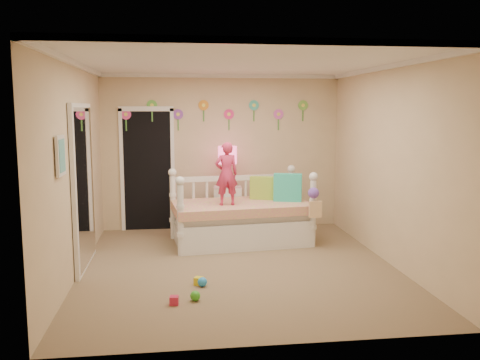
{
  "coord_description": "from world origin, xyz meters",
  "views": [
    {
      "loc": [
        -0.8,
        -6.36,
        2.03
      ],
      "look_at": [
        0.1,
        0.6,
        1.05
      ],
      "focal_mm": 38.19,
      "sensor_mm": 36.0,
      "label": 1
    }
  ],
  "objects": [
    {
      "name": "left_wall",
      "position": [
        -2.0,
        0.0,
        1.3
      ],
      "size": [
        0.01,
        4.5,
        2.6
      ],
      "primitive_type": "cube",
      "color": "tan",
      "rests_on": "floor"
    },
    {
      "name": "wall_picture",
      "position": [
        -1.97,
        -0.9,
        1.55
      ],
      "size": [
        0.05,
        0.34,
        0.42
      ],
      "primitive_type": "cube",
      "color": "white",
      "rests_on": "left_wall"
    },
    {
      "name": "nightstand",
      "position": [
        0.06,
        1.91,
        0.38
      ],
      "size": [
        0.48,
        0.38,
        0.75
      ],
      "primitive_type": "cube",
      "rotation": [
        0.0,
        0.0,
        -0.08
      ],
      "color": "white",
      "rests_on": "floor"
    },
    {
      "name": "table_lamp",
      "position": [
        0.06,
        1.91,
        1.2
      ],
      "size": [
        0.31,
        0.31,
        0.67
      ],
      "color": "#F72060",
      "rests_on": "nightstand"
    },
    {
      "name": "child",
      "position": [
        -0.05,
        1.01,
        1.09
      ],
      "size": [
        0.36,
        0.26,
        0.93
      ],
      "primitive_type": "imported",
      "rotation": [
        0.0,
        0.0,
        3.24
      ],
      "color": "#CC2E56",
      "rests_on": "daybed"
    },
    {
      "name": "ceiling",
      "position": [
        0.0,
        0.0,
        2.6
      ],
      "size": [
        4.0,
        4.5,
        0.01
      ],
      "primitive_type": "cube",
      "color": "white",
      "rests_on": "floor"
    },
    {
      "name": "floor",
      "position": [
        0.0,
        0.0,
        0.0
      ],
      "size": [
        4.0,
        4.5,
        0.01
      ],
      "primitive_type": "cube",
      "color": "#7F684C",
      "rests_on": "ground"
    },
    {
      "name": "pillow_lime",
      "position": [
        0.56,
        1.42,
        0.8
      ],
      "size": [
        0.4,
        0.25,
        0.36
      ],
      "primitive_type": "cube",
      "rotation": [
        0.0,
        0.0,
        -0.33
      ],
      "color": "#97C13B",
      "rests_on": "daybed"
    },
    {
      "name": "back_wall",
      "position": [
        0.0,
        2.25,
        1.3
      ],
      "size": [
        4.0,
        0.01,
        2.6
      ],
      "primitive_type": "cube",
      "color": "tan",
      "rests_on": "floor"
    },
    {
      "name": "toy_scatter",
      "position": [
        -0.74,
        -0.85,
        0.06
      ],
      "size": [
        1.02,
        1.42,
        0.11
      ],
      "primitive_type": null,
      "rotation": [
        0.0,
        0.0,
        -0.18
      ],
      "color": "#996666",
      "rests_on": "floor"
    },
    {
      "name": "mirror_closet",
      "position": [
        -1.96,
        0.3,
        1.05
      ],
      "size": [
        0.07,
        1.3,
        2.1
      ],
      "primitive_type": "cube",
      "color": "white",
      "rests_on": "left_wall"
    },
    {
      "name": "pillow_turquoise",
      "position": [
        0.91,
        1.2,
        0.84
      ],
      "size": [
        0.45,
        0.26,
        0.42
      ],
      "primitive_type": "cube",
      "rotation": [
        0.0,
        0.0,
        -0.28
      ],
      "color": "#27C499",
      "rests_on": "daybed"
    },
    {
      "name": "flower_decals",
      "position": [
        -0.09,
        2.24,
        1.94
      ],
      "size": [
        3.4,
        0.02,
        0.5
      ],
      "primitive_type": null,
      "color": "#B2668C",
      "rests_on": "back_wall"
    },
    {
      "name": "closet_doorway",
      "position": [
        -1.25,
        2.23,
        1.03
      ],
      "size": [
        0.9,
        0.04,
        2.07
      ],
      "primitive_type": "cube",
      "color": "black",
      "rests_on": "back_wall"
    },
    {
      "name": "crown_molding",
      "position": [
        0.0,
        0.0,
        2.57
      ],
      "size": [
        4.0,
        4.5,
        0.06
      ],
      "primitive_type": null,
      "color": "white",
      "rests_on": "ceiling"
    },
    {
      "name": "daybed",
      "position": [
        0.19,
        1.19,
        0.56
      ],
      "size": [
        2.18,
        1.33,
        1.12
      ],
      "primitive_type": null,
      "rotation": [
        0.0,
        0.0,
        0.11
      ],
      "color": "white",
      "rests_on": "floor"
    },
    {
      "name": "hanging_bag",
      "position": [
        1.17,
        0.64,
        0.68
      ],
      "size": [
        0.2,
        0.16,
        0.36
      ],
      "primitive_type": null,
      "color": "beige",
      "rests_on": "daybed"
    },
    {
      "name": "right_wall",
      "position": [
        2.0,
        0.0,
        1.3
      ],
      "size": [
        0.01,
        4.5,
        2.6
      ],
      "primitive_type": "cube",
      "color": "tan",
      "rests_on": "floor"
    }
  ]
}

